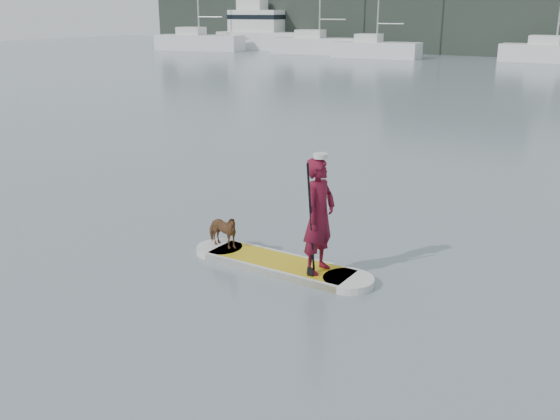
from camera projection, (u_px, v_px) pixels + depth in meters
The scene contains 12 objects.
ground at pixel (202, 227), 12.20m from camera, with size 140.00×140.00×0.00m, color slate.
paddleboard at pixel (280, 264), 10.23m from camera, with size 3.30×0.87×0.12m.
paddler at pixel (319, 216), 9.57m from camera, with size 0.66×0.43×1.82m, color maroon.
white_cap at pixel (320, 156), 9.28m from camera, with size 0.22×0.22×0.07m, color silver.
dog at pixel (222, 231), 10.73m from camera, with size 0.32×0.71×0.60m, color brown.
paddle at pixel (311, 235), 9.43m from camera, with size 0.10×0.30×2.00m.
sailboat_a at pixel (199, 41), 64.49m from camera, with size 9.49×4.47×13.23m.
sailboat_b at pixel (319, 44), 59.36m from camera, with size 9.40×4.01×13.53m.
sailboat_c at pixel (376, 49), 54.54m from camera, with size 7.67×2.97×10.82m.
sailboat_d at pixel (554, 51), 49.89m from camera, with size 8.40×2.77×12.29m.
motor_yacht_b at pixel (261, 31), 65.84m from camera, with size 10.25×4.13×6.62m.
shore_building_west at pixel (464, 5), 59.79m from camera, with size 14.00×4.00×9.00m, color black.
Camera 1 is at (7.23, -9.09, 4.05)m, focal length 40.00 mm.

